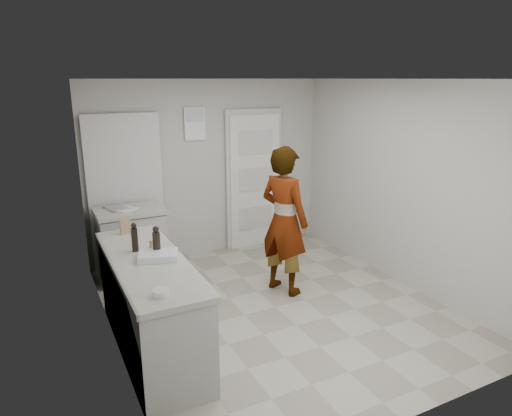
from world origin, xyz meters
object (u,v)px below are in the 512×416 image
spice_jar (152,244)px  oil_cruet_a (156,241)px  egg_bowl (161,293)px  person (284,221)px  oil_cruet_b (135,238)px  cake_mix_box (125,226)px  baking_dish (158,256)px

spice_jar → oil_cruet_a: (-0.01, -0.20, 0.09)m
oil_cruet_a → egg_bowl: size_ratio=2.23×
person → oil_cruet_b: bearing=77.8°
cake_mix_box → oil_cruet_b: oil_cruet_b is taller
oil_cruet_a → oil_cruet_b: 0.25m
person → oil_cruet_b: person is taller
oil_cruet_a → baking_dish: bearing=-98.9°
oil_cruet_b → oil_cruet_a: bearing=-50.2°
spice_jar → oil_cruet_a: bearing=-91.6°
cake_mix_box → oil_cruet_a: (0.14, -0.74, 0.05)m
person → baking_dish: bearing=87.8°
person → oil_cruet_a: 1.72m
cake_mix_box → spice_jar: cake_mix_box is taller
spice_jar → egg_bowl: bearing=-101.0°
person → cake_mix_box: person is taller
cake_mix_box → oil_cruet_a: oil_cruet_a is taller
baking_dish → egg_bowl: 0.75m
oil_cruet_b → egg_bowl: (-0.03, -1.02, -0.11)m
person → baking_dish: person is taller
oil_cruet_b → baking_dish: 0.34m
oil_cruet_b → egg_bowl: size_ratio=2.22×
person → egg_bowl: person is taller
oil_cruet_a → egg_bowl: (-0.19, -0.83, -0.11)m
baking_dish → egg_bowl: size_ratio=3.22×
oil_cruet_a → oil_cruet_b: size_ratio=1.00×
cake_mix_box → spice_jar: bearing=-79.0°
spice_jar → baking_dish: 0.29m
spice_jar → cake_mix_box: bearing=105.2°
spice_jar → oil_cruet_a: 0.22m
oil_cruet_b → baking_dish: size_ratio=0.69×
baking_dish → egg_bowl: (-0.18, -0.73, -0.00)m
person → egg_bowl: bearing=104.1°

